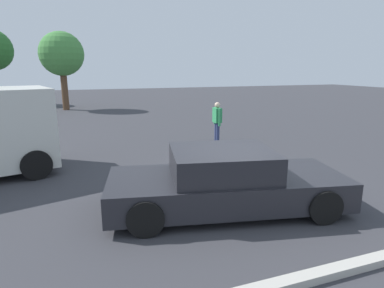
# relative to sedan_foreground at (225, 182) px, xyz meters

# --- Properties ---
(ground_plane) EXTENTS (80.00, 80.00, 0.00)m
(ground_plane) POSITION_rel_sedan_foreground_xyz_m (0.21, 0.17, -0.57)
(ground_plane) COLOR #38383D
(sedan_foreground) EXTENTS (4.87, 2.70, 1.23)m
(sedan_foreground) POSITION_rel_sedan_foreground_xyz_m (0.00, 0.00, 0.00)
(sedan_foreground) COLOR #232328
(sedan_foreground) RESTS_ON ground_plane
(dog) EXTENTS (0.71, 0.26, 0.41)m
(dog) POSITION_rel_sedan_foreground_xyz_m (1.89, 2.30, -0.32)
(dog) COLOR white
(dog) RESTS_ON ground_plane
(pedestrian) EXTENTS (0.26, 0.57, 1.53)m
(pedestrian) POSITION_rel_sedan_foreground_xyz_m (2.32, 5.54, 0.33)
(pedestrian) COLOR navy
(pedestrian) RESTS_ON ground_plane
(parking_curb) EXTENTS (8.50, 0.20, 0.12)m
(parking_curb) POSITION_rel_sedan_foreground_xyz_m (0.21, -2.46, -0.51)
(parking_curb) COLOR #B7B2A8
(parking_curb) RESTS_ON ground_plane
(tree_back_left) EXTENTS (2.86, 2.86, 5.12)m
(tree_back_left) POSITION_rel_sedan_foreground_xyz_m (-3.21, 18.17, 3.07)
(tree_back_left) COLOR brown
(tree_back_left) RESTS_ON ground_plane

